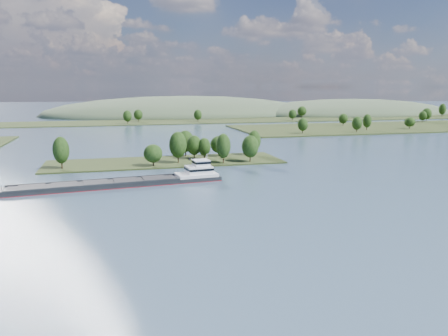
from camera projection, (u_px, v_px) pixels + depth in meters
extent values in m
plane|color=#3A5265|center=(190.00, 196.00, 130.48)|extent=(1800.00, 1800.00, 0.00)
cube|color=#253116|center=(166.00, 163.00, 187.59)|extent=(100.00, 30.00, 1.20)
cylinder|color=black|center=(223.00, 158.00, 183.03)|extent=(0.50, 0.50, 4.06)
ellipsoid|color=black|center=(223.00, 146.00, 182.08)|extent=(6.20, 6.20, 10.44)
cylinder|color=black|center=(186.00, 152.00, 200.61)|extent=(0.50, 0.50, 3.91)
ellipsoid|color=black|center=(186.00, 141.00, 199.70)|extent=(7.87, 7.87, 10.05)
cylinder|color=black|center=(178.00, 158.00, 182.92)|extent=(0.50, 0.50, 4.32)
ellipsoid|color=black|center=(178.00, 145.00, 181.92)|extent=(7.40, 7.40, 11.11)
cylinder|color=black|center=(194.00, 155.00, 193.78)|extent=(0.50, 0.50, 3.42)
ellipsoid|color=black|center=(194.00, 145.00, 192.98)|extent=(6.72, 6.72, 8.79)
cylinder|color=black|center=(153.00, 162.00, 175.97)|extent=(0.50, 0.50, 2.89)
ellipsoid|color=black|center=(153.00, 153.00, 175.30)|extent=(7.62, 7.62, 7.43)
cylinder|color=black|center=(62.00, 163.00, 170.27)|extent=(0.50, 0.50, 4.12)
ellipsoid|color=black|center=(61.00, 150.00, 169.31)|extent=(6.31, 6.31, 10.59)
cylinder|color=black|center=(204.00, 156.00, 192.89)|extent=(0.50, 0.50, 3.09)
ellipsoid|color=black|center=(204.00, 147.00, 192.17)|extent=(5.63, 5.63, 7.95)
cylinder|color=black|center=(254.00, 151.00, 204.20)|extent=(0.50, 0.50, 3.81)
ellipsoid|color=black|center=(254.00, 141.00, 203.31)|extent=(6.16, 6.16, 9.79)
cylinder|color=black|center=(250.00, 157.00, 185.80)|extent=(0.50, 0.50, 3.71)
ellipsoid|color=black|center=(250.00, 146.00, 184.94)|extent=(7.31, 7.31, 9.53)
cylinder|color=black|center=(219.00, 153.00, 201.12)|extent=(0.50, 0.50, 3.06)
ellipsoid|color=black|center=(219.00, 144.00, 200.41)|extent=(7.78, 7.78, 7.87)
cube|color=#253116|center=(428.00, 127.00, 358.43)|extent=(320.00, 90.00, 1.60)
cylinder|color=black|center=(303.00, 131.00, 296.91)|extent=(0.50, 0.50, 3.47)
ellipsoid|color=black|center=(303.00, 124.00, 296.10)|extent=(7.00, 7.00, 8.91)
cylinder|color=black|center=(426.00, 119.00, 398.30)|extent=(0.50, 0.50, 4.03)
ellipsoid|color=black|center=(427.00, 114.00, 397.36)|extent=(8.82, 8.82, 10.36)
cylinder|color=black|center=(409.00, 127.00, 330.59)|extent=(0.50, 0.50, 2.88)
ellipsoid|color=black|center=(410.00, 122.00, 329.92)|extent=(7.94, 7.94, 7.40)
cylinder|color=black|center=(357.00, 130.00, 304.76)|extent=(0.50, 0.50, 3.63)
ellipsoid|color=black|center=(357.00, 123.00, 303.92)|extent=(7.12, 7.12, 9.34)
cylinder|color=black|center=(367.00, 128.00, 319.56)|extent=(0.50, 0.50, 3.86)
ellipsoid|color=black|center=(367.00, 121.00, 318.66)|extent=(6.44, 6.44, 9.93)
cylinder|color=black|center=(343.00, 124.00, 358.09)|extent=(0.50, 0.50, 3.21)
ellipsoid|color=black|center=(343.00, 119.00, 357.34)|extent=(7.63, 7.63, 8.26)
cylinder|color=black|center=(422.00, 120.00, 390.37)|extent=(0.50, 0.50, 3.33)
ellipsoid|color=black|center=(423.00, 116.00, 389.59)|extent=(7.08, 7.08, 8.56)
cube|color=#253116|center=(136.00, 123.00, 396.99)|extent=(900.00, 60.00, 1.20)
cylinder|color=black|center=(292.00, 119.00, 413.74)|extent=(0.50, 0.50, 3.44)
ellipsoid|color=black|center=(292.00, 114.00, 412.94)|extent=(7.46, 7.46, 8.86)
cylinder|color=black|center=(138.00, 120.00, 400.35)|extent=(0.50, 0.50, 3.66)
ellipsoid|color=black|center=(138.00, 115.00, 399.50)|extent=(8.12, 8.12, 9.41)
cylinder|color=black|center=(442.00, 115.00, 466.51)|extent=(0.50, 0.50, 4.61)
ellipsoid|color=black|center=(442.00, 109.00, 465.44)|extent=(7.39, 7.39, 11.86)
cylinder|color=black|center=(302.00, 116.00, 454.70)|extent=(0.50, 0.50, 3.85)
ellipsoid|color=black|center=(302.00, 111.00, 453.80)|extent=(9.49, 9.49, 9.89)
cylinder|color=black|center=(198.00, 120.00, 398.92)|extent=(0.50, 0.50, 3.67)
ellipsoid|color=black|center=(198.00, 115.00, 398.07)|extent=(7.49, 7.49, 9.44)
cylinder|color=black|center=(128.00, 122.00, 376.65)|extent=(0.50, 0.50, 3.82)
ellipsoid|color=black|center=(127.00, 116.00, 375.77)|extent=(7.46, 7.46, 9.83)
ellipsoid|color=#415238|center=(351.00, 114.00, 527.62)|extent=(260.00, 140.00, 36.00)
ellipsoid|color=#415238|center=(183.00, 115.00, 506.94)|extent=(320.00, 160.00, 44.00)
cube|color=black|center=(118.00, 185.00, 143.10)|extent=(70.00, 15.93, 1.91)
cube|color=maroon|center=(118.00, 186.00, 143.17)|extent=(70.19, 16.12, 0.22)
cube|color=black|center=(95.00, 180.00, 144.40)|extent=(53.58, 6.00, 0.69)
cube|color=black|center=(97.00, 185.00, 136.56)|extent=(53.58, 6.00, 0.69)
cube|color=black|center=(96.00, 183.00, 140.50)|extent=(52.63, 13.24, 0.26)
cube|color=black|center=(31.00, 187.00, 133.87)|extent=(8.52, 7.90, 0.30)
cube|color=black|center=(64.00, 185.00, 137.16)|extent=(8.52, 7.90, 0.30)
cube|color=black|center=(96.00, 182.00, 140.46)|extent=(8.52, 7.90, 0.30)
cube|color=black|center=(126.00, 180.00, 143.75)|extent=(8.52, 7.90, 0.30)
cube|color=black|center=(155.00, 178.00, 147.04)|extent=(8.52, 7.90, 0.30)
cylinder|color=black|center=(1.00, 188.00, 130.99)|extent=(0.23, 0.23, 1.91)
cube|color=white|center=(196.00, 175.00, 152.11)|extent=(14.69, 9.75, 1.04)
cube|color=white|center=(199.00, 170.00, 152.09)|extent=(9.36, 7.82, 2.61)
cube|color=black|center=(199.00, 169.00, 152.02)|extent=(9.56, 8.01, 0.78)
cube|color=white|center=(201.00, 163.00, 151.97)|extent=(5.73, 5.73, 1.91)
cube|color=black|center=(201.00, 162.00, 151.91)|extent=(5.92, 5.92, 0.69)
cube|color=white|center=(201.00, 160.00, 151.78)|extent=(6.11, 6.11, 0.17)
cylinder|color=white|center=(207.00, 157.00, 152.34)|extent=(0.19, 0.19, 2.26)
cylinder|color=black|center=(189.00, 159.00, 152.95)|extent=(0.48, 0.48, 1.04)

